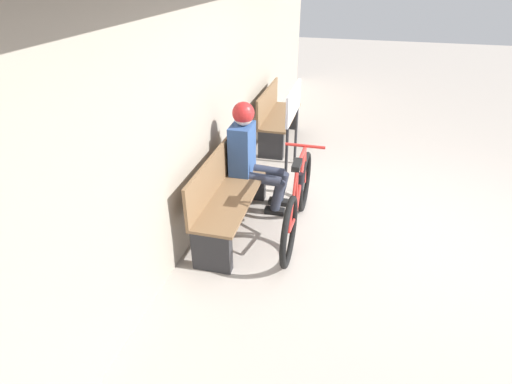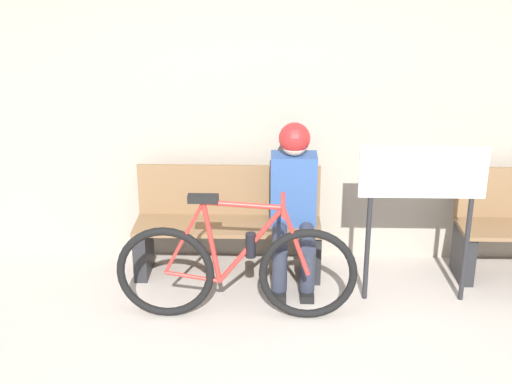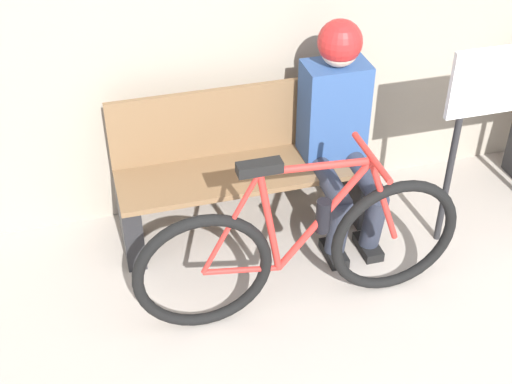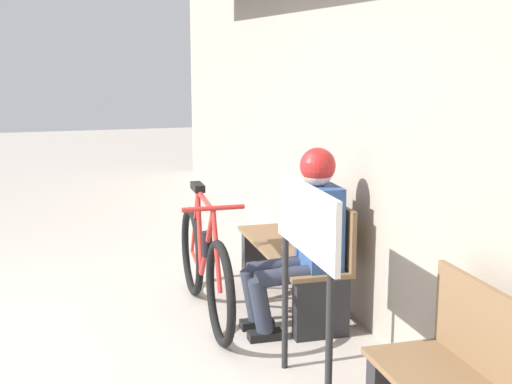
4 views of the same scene
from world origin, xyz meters
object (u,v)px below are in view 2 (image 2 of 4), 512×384
object	(u,v)px
park_bench_near	(228,227)
bicycle	(237,270)
signboard	(422,187)
person_seated	(294,194)

from	to	relation	value
park_bench_near	bicycle	size ratio (longest dim) A/B	0.86
signboard	bicycle	bearing A→B (deg)	-167.24
person_seated	park_bench_near	bearing A→B (deg)	168.15
bicycle	signboard	size ratio (longest dim) A/B	1.42
park_bench_near	person_seated	distance (m)	0.59
bicycle	person_seated	xyz separation A→B (m)	(0.39, 0.59, 0.32)
park_bench_near	signboard	size ratio (longest dim) A/B	1.22
bicycle	signboard	distance (m)	1.38
person_seated	bicycle	bearing A→B (deg)	-123.63
bicycle	person_seated	size ratio (longest dim) A/B	1.35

